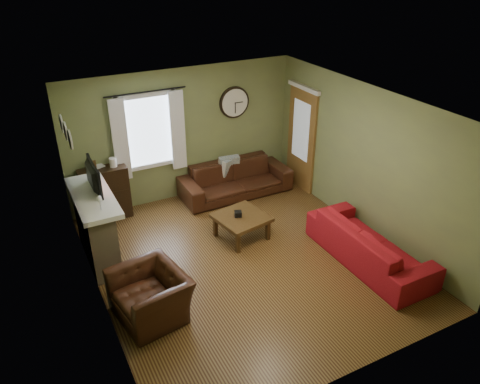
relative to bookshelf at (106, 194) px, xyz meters
name	(u,v)px	position (x,y,z in m)	size (l,w,h in m)	color
floor	(246,260)	(1.66, -2.40, -0.51)	(4.60, 5.20, 0.00)	#54381A
ceiling	(247,107)	(1.66, -2.40, 2.09)	(4.60, 5.20, 0.00)	white
wall_left	(92,228)	(-0.64, -2.40, 0.79)	(0.00, 5.20, 2.60)	olive
wall_right	(365,161)	(3.96, -2.40, 0.79)	(0.00, 5.20, 2.60)	olive
wall_back	(183,135)	(1.66, 0.20, 0.79)	(4.60, 0.00, 2.60)	olive
wall_front	(361,290)	(1.66, -5.00, 0.79)	(4.60, 0.00, 2.60)	olive
fireplace	(96,230)	(-0.44, -1.25, 0.04)	(0.40, 1.40, 1.10)	tan
firebox	(110,240)	(-0.25, -1.25, -0.21)	(0.04, 0.60, 0.55)	black
mantel	(93,197)	(-0.41, -1.25, 0.63)	(0.58, 1.60, 0.08)	white
tv	(90,181)	(-0.39, -1.10, 0.85)	(0.60, 0.08, 0.35)	black
tv_screen	(94,176)	(-0.31, -1.10, 0.90)	(0.02, 0.62, 0.36)	#994C3F
medallion_left	(70,139)	(-0.62, -1.60, 1.74)	(0.28, 0.28, 0.03)	white
medallion_mid	(66,131)	(-0.62, -1.25, 1.74)	(0.28, 0.28, 0.03)	white
medallion_right	(62,124)	(-0.62, -0.90, 1.74)	(0.28, 0.28, 0.03)	white
window_pane	(148,131)	(0.96, 0.18, 0.99)	(1.00, 0.02, 1.30)	silver
curtain_rod	(146,92)	(0.96, 0.08, 1.76)	(0.03, 0.03, 1.50)	black
curtain_left	(120,141)	(0.41, 0.08, 0.94)	(0.28, 0.04, 1.55)	silver
curtain_right	(178,131)	(1.51, 0.08, 0.94)	(0.28, 0.04, 1.55)	silver
wall_clock	(235,103)	(2.76, 0.15, 1.29)	(0.64, 0.06, 0.64)	white
door	(301,140)	(3.93, -0.55, 0.54)	(0.05, 0.90, 2.10)	brown
bookshelf	(106,194)	(0.00, 0.00, 0.00)	(0.85, 0.36, 1.01)	black
book	(95,170)	(-0.10, 0.12, 0.46)	(0.16, 0.22, 0.02)	#412C14
sofa_brown	(235,179)	(2.56, -0.26, -0.18)	(2.26, 0.88, 0.66)	#33190E
pillow_left	(229,167)	(2.50, -0.08, 0.04)	(0.36, 0.11, 0.36)	gray
pillow_right	(229,166)	(2.52, -0.04, 0.04)	(0.43, 0.13, 0.43)	gray
sofa_red	(369,244)	(3.41, -3.34, -0.18)	(2.26, 0.88, 0.66)	maroon
armchair	(151,295)	(-0.09, -2.91, -0.17)	(1.02, 0.89, 0.66)	#33190E
coffee_table	(241,227)	(1.91, -1.77, -0.29)	(0.82, 0.82, 0.44)	#412C14
tissue_box	(238,218)	(1.86, -1.75, -0.11)	(0.12, 0.12, 0.09)	black
wine_glass_a	(101,204)	(-0.39, -1.79, 0.78)	(0.07, 0.07, 0.20)	white
wine_glass_b	(100,203)	(-0.39, -1.74, 0.78)	(0.07, 0.07, 0.21)	white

